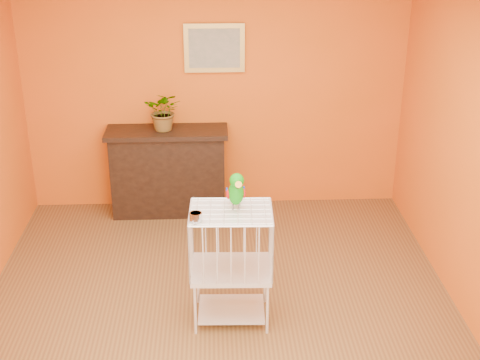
{
  "coord_description": "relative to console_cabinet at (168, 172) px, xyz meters",
  "views": [
    {
      "loc": [
        -0.04,
        -4.56,
        3.24
      ],
      "look_at": [
        0.17,
        0.1,
        1.2
      ],
      "focal_mm": 50.0,
      "sensor_mm": 36.0,
      "label": 1
    }
  ],
  "objects": [
    {
      "name": "console_cabinet",
      "position": [
        0.0,
        0.0,
        0.0
      ],
      "size": [
        1.27,
        0.46,
        0.94
      ],
      "color": "black",
      "rests_on": "ground"
    },
    {
      "name": "ground",
      "position": [
        0.51,
        -2.03,
        -0.47
      ],
      "size": [
        4.5,
        4.5,
        0.0
      ],
      "primitive_type": "plane",
      "color": "brown",
      "rests_on": "ground"
    },
    {
      "name": "room_shell",
      "position": [
        0.51,
        -2.03,
        1.11
      ],
      "size": [
        4.5,
        4.5,
        4.5
      ],
      "color": "#DA5B14",
      "rests_on": "ground"
    },
    {
      "name": "framed_picture",
      "position": [
        0.51,
        0.19,
        1.28
      ],
      "size": [
        0.62,
        0.04,
        0.5
      ],
      "color": "#B39140",
      "rests_on": "room_shell"
    },
    {
      "name": "parrot",
      "position": [
        0.65,
        -1.96,
        0.66
      ],
      "size": [
        0.16,
        0.28,
        0.31
      ],
      "rotation": [
        0.0,
        0.0,
        0.13
      ],
      "color": "#59544C",
      "rests_on": "birdcage"
    },
    {
      "name": "birdcage",
      "position": [
        0.61,
        -1.99,
        0.03
      ],
      "size": [
        0.64,
        0.5,
        0.97
      ],
      "rotation": [
        0.0,
        0.0,
        -0.03
      ],
      "color": "beige",
      "rests_on": "ground"
    },
    {
      "name": "potted_plant",
      "position": [
        -0.01,
        -0.03,
        0.63
      ],
      "size": [
        0.44,
        0.47,
        0.32
      ],
      "primitive_type": "imported",
      "rotation": [
        0.0,
        0.0,
        -0.18
      ],
      "color": "#26722D",
      "rests_on": "console_cabinet"
    },
    {
      "name": "feed_cup",
      "position": [
        0.34,
        -2.15,
        0.54
      ],
      "size": [
        0.1,
        0.1,
        0.07
      ],
      "primitive_type": "cylinder",
      "color": "silver",
      "rests_on": "birdcage"
    }
  ]
}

